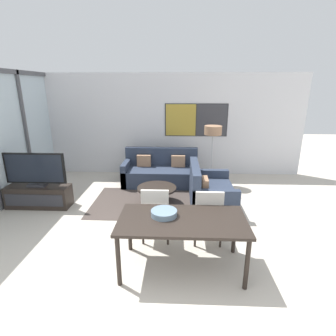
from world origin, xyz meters
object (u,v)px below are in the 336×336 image
at_px(coffee_table, 157,191).
at_px(dining_chair_centre, 208,213).
at_px(tv_console, 39,196).
at_px(sofa_side, 208,193).
at_px(television, 35,170).
at_px(floor_lamp, 213,133).
at_px(dining_chair_left, 156,211).
at_px(fruit_bowl, 164,213).
at_px(sofa_main, 161,172).
at_px(dining_table, 182,224).

xyz_separation_m(coffee_table, dining_chair_centre, (0.94, -1.48, 0.25)).
distance_m(tv_console, coffee_table, 2.48).
bearing_deg(sofa_side, television, 93.38).
bearing_deg(floor_lamp, sofa_side, -99.25).
xyz_separation_m(dining_chair_left, fruit_bowl, (0.17, -0.57, 0.27)).
bearing_deg(floor_lamp, dining_chair_left, -113.76).
xyz_separation_m(tv_console, sofa_main, (2.47, 1.54, 0.06)).
relative_size(dining_table, dining_chair_centre, 1.82).
relative_size(sofa_side, floor_lamp, 0.91).
distance_m(television, dining_chair_centre, 3.62).
bearing_deg(dining_chair_centre, dining_table, -123.74).
bearing_deg(dining_chair_left, tv_console, 155.51).
height_order(tv_console, dining_chair_centre, dining_chair_centre).
bearing_deg(fruit_bowl, television, 147.47).
relative_size(tv_console, television, 1.04).
relative_size(sofa_main, sofa_side, 1.39).
bearing_deg(sofa_side, floor_lamp, -9.25).
bearing_deg(sofa_side, dining_chair_left, 144.61).
bearing_deg(dining_chair_left, sofa_side, 54.61).
bearing_deg(tv_console, sofa_main, 32.03).
relative_size(sofa_side, fruit_bowl, 3.86).
bearing_deg(sofa_main, television, -147.98).
distance_m(coffee_table, dining_table, 2.20).
bearing_deg(fruit_bowl, sofa_main, 94.75).
distance_m(sofa_main, coffee_table, 1.27).
relative_size(dining_chair_centre, floor_lamp, 0.62).
distance_m(television, floor_lamp, 4.11).
distance_m(sofa_main, dining_chair_left, 2.73).
distance_m(tv_console, sofa_main, 2.91).
bearing_deg(dining_chair_left, television, 155.50).
bearing_deg(sofa_main, dining_table, -81.20).
bearing_deg(sofa_main, dining_chair_left, -87.76).
height_order(television, sofa_side, television).
distance_m(sofa_side, dining_table, 2.15).
height_order(sofa_side, dining_chair_centre, dining_chair_centre).
bearing_deg(tv_console, floor_lamp, 22.41).
height_order(tv_console, coffee_table, tv_console).
bearing_deg(floor_lamp, sofa_main, -179.44).
bearing_deg(sofa_main, dining_chair_centre, -71.16).
bearing_deg(tv_console, sofa_side, 3.39).
distance_m(coffee_table, fruit_bowl, 2.10).
xyz_separation_m(television, sofa_side, (3.55, 0.21, -0.53)).
height_order(sofa_main, floor_lamp, floor_lamp).
bearing_deg(television, floor_lamp, 22.40).
distance_m(sofa_side, fruit_bowl, 2.18).
bearing_deg(dining_table, coffee_table, 103.95).
bearing_deg(coffee_table, sofa_main, 90.00).
relative_size(television, dining_chair_centre, 1.33).
height_order(dining_chair_centre, floor_lamp, floor_lamp).
height_order(sofa_main, coffee_table, sofa_main).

